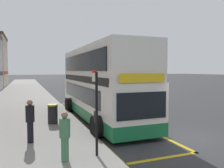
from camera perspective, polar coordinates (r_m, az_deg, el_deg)
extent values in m
plane|color=#333335|center=(40.68, -11.34, -0.88)|extent=(260.00, 260.00, 0.00)
cube|color=gray|center=(40.10, -21.25, -1.01)|extent=(6.00, 76.00, 0.14)
cube|color=white|center=(14.29, -3.09, -3.27)|extent=(2.54, 11.03, 2.30)
cube|color=white|center=(14.20, -3.12, 5.17)|extent=(2.51, 10.81, 1.90)
cube|color=#196B3D|center=(14.41, -3.08, -6.63)|extent=(2.56, 11.05, 0.60)
cube|color=black|center=(14.20, -3.10, 1.42)|extent=(2.57, 10.15, 0.36)
cube|color=black|center=(14.30, -8.51, -2.09)|extent=(0.04, 8.82, 0.90)
cube|color=black|center=(13.86, -8.21, 5.39)|extent=(0.04, 9.71, 1.00)
cube|color=black|center=(9.20, 7.65, -5.47)|extent=(2.23, 0.04, 1.10)
cube|color=yellow|center=(9.09, 7.71, 1.52)|extent=(2.03, 0.04, 0.36)
cylinder|color=black|center=(10.31, -3.45, -10.71)|extent=(0.56, 1.00, 1.00)
cylinder|color=black|center=(11.40, 9.85, -9.38)|extent=(0.56, 1.00, 1.00)
cylinder|color=black|center=(16.99, -10.64, -5.14)|extent=(0.56, 1.00, 1.00)
cylinder|color=black|center=(17.68, -1.92, -4.75)|extent=(0.56, 1.00, 1.00)
cube|color=gold|center=(14.06, -8.75, -8.97)|extent=(0.16, 14.10, 0.01)
cube|color=gold|center=(14.93, 2.24, -8.21)|extent=(0.16, 14.10, 0.01)
cube|color=gold|center=(8.34, 12.62, -17.82)|extent=(3.04, 0.16, 0.01)
cube|color=gold|center=(21.07, -8.96, -4.82)|extent=(3.04, 0.16, 0.01)
cylinder|color=black|center=(7.65, -3.89, -7.61)|extent=(0.09, 0.09, 2.83)
cube|color=silver|center=(7.75, -4.49, 1.73)|extent=(0.05, 0.42, 0.30)
cube|color=red|center=(7.75, -4.49, 3.21)|extent=(0.05, 0.42, 0.10)
cube|color=black|center=(7.76, -4.11, -8.31)|extent=(0.06, 0.28, 0.40)
cube|color=black|center=(36.58, -26.31, 2.43)|extent=(0.08, 7.48, 0.56)
cube|color=#B2191E|center=(47.32, -25.12, 2.61)|extent=(0.08, 8.98, 0.56)
cube|color=slate|center=(50.53, -7.92, 0.73)|extent=(1.76, 4.20, 0.72)
cube|color=black|center=(50.40, -7.90, 1.48)|extent=(1.52, 1.90, 0.60)
cylinder|color=black|center=(51.61, -9.26, 0.38)|extent=(0.22, 0.60, 0.60)
cylinder|color=black|center=(52.03, -7.24, 0.42)|extent=(0.22, 0.60, 0.60)
cylinder|color=black|center=(49.07, -8.64, 0.23)|extent=(0.22, 0.60, 0.60)
cylinder|color=black|center=(49.51, -6.52, 0.27)|extent=(0.22, 0.60, 0.60)
cylinder|color=black|center=(9.76, -19.92, -11.37)|extent=(0.24, 0.24, 0.84)
cylinder|color=black|center=(9.60, -20.01, -7.04)|extent=(0.34, 0.34, 0.66)
sphere|color=#8C664C|center=(9.53, -20.07, -4.42)|extent=(0.22, 0.22, 0.22)
cylinder|color=#3F724C|center=(7.59, -11.79, -15.84)|extent=(0.24, 0.24, 0.77)
cylinder|color=#3F724C|center=(7.39, -11.86, -10.78)|extent=(0.34, 0.34, 0.61)
sphere|color=#8C664C|center=(7.30, -11.90, -7.68)|extent=(0.21, 0.21, 0.21)
cylinder|color=black|center=(12.79, -14.74, -7.47)|extent=(0.52, 0.52, 0.97)
cylinder|color=#A5991E|center=(12.71, -14.78, -5.15)|extent=(0.55, 0.55, 0.08)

